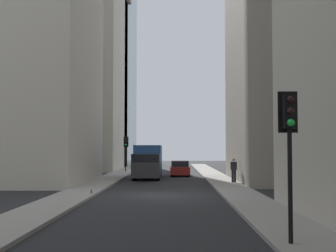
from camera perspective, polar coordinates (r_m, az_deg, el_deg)
name	(u,v)px	position (r m, az deg, el deg)	size (l,w,h in m)	color
ground_plane	(159,195)	(25.12, -1.21, -8.75)	(135.00, 135.00, 0.00)	#262628
sidewalk_right	(77,194)	(25.67, -11.41, -8.42)	(90.00, 2.20, 0.14)	gray
sidewalk_left	(240,194)	(25.36, 9.12, -8.50)	(90.00, 2.20, 0.14)	gray
building_right_far	(81,64)	(56.55, -11.01, 7.75)	(14.48, 10.50, 25.81)	beige
delivery_truck	(148,161)	(38.48, -2.59, -4.51)	(6.46, 2.25, 2.84)	#285699
sedan_red	(180,169)	(42.40, 1.53, -5.43)	(4.30, 1.78, 1.42)	maroon
traffic_light_foreground	(289,131)	(12.17, 15.14, -0.58)	(0.43, 0.52, 3.97)	black
traffic_light_midblock	(126,146)	(48.00, -5.37, -2.52)	(0.43, 0.52, 3.67)	black
pedestrian	(234,169)	(32.89, 8.33, -5.42)	(0.26, 0.44, 1.74)	black
discarded_bottle	(91,192)	(24.85, -9.70, -8.20)	(0.07, 0.07, 0.27)	#236033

